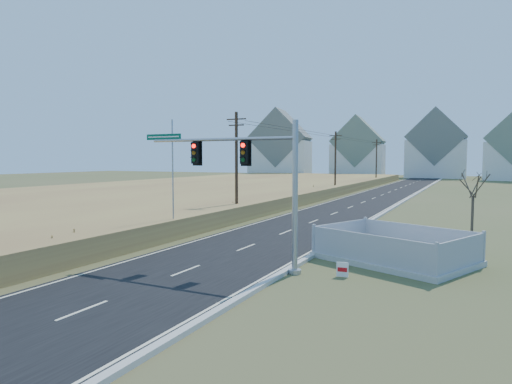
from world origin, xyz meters
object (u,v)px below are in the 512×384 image
traffic_signal_mast (258,178)px  flagpole (173,192)px  fence_enclosure (394,255)px  open_sign (342,270)px  bare_tree (473,183)px

traffic_signal_mast → flagpole: 9.54m
fence_enclosure → open_sign: size_ratio=13.09×
fence_enclosure → flagpole: flagpole is taller
traffic_signal_mast → open_sign: traffic_signal_mast is taller
open_sign → fence_enclosure: bearing=65.1°
open_sign → traffic_signal_mast: bearing=179.3°
open_sign → bare_tree: bearing=53.9°
traffic_signal_mast → bare_tree: bearing=44.6°
traffic_signal_mast → open_sign: bearing=5.3°
traffic_signal_mast → flagpole: flagpole is taller
traffic_signal_mast → fence_enclosure: (5.44, 4.40, -3.90)m
traffic_signal_mast → open_sign: size_ratio=13.42×
traffic_signal_mast → flagpole: size_ratio=1.13×
flagpole → bare_tree: (17.04, 3.60, 0.79)m
traffic_signal_mast → bare_tree: size_ratio=1.81×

